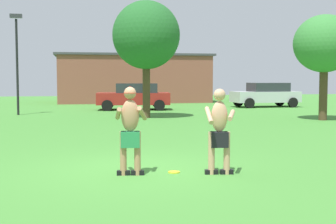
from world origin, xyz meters
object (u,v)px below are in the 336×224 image
tree_behind_players (324,44)px  car_red_far_end (134,96)px  frisbee (174,172)px  car_silver_near_post (266,94)px  player_with_cap (130,126)px  lamp_post (17,52)px  tree_right_field (146,36)px  player_in_black (219,129)px

tree_behind_players → car_red_far_end: bearing=132.0°
frisbee → car_silver_near_post: 22.13m
player_with_cap → lamp_post: bearing=104.2°
frisbee → tree_behind_players: (8.98, 10.21, 3.39)m
frisbee → tree_behind_players: tree_behind_players is taller
frisbee → lamp_post: lamp_post is taller
lamp_post → tree_right_field: (6.24, -2.93, 0.71)m
frisbee → player_with_cap: bearing=-176.7°
car_silver_near_post → car_red_far_end: bearing=-173.3°
car_red_far_end → frisbee: bearing=-94.3°
tree_right_field → tree_behind_players: (7.65, -2.75, -0.50)m
car_silver_near_post → tree_right_field: bearing=-143.0°
frisbee → lamp_post: size_ratio=0.05×
player_in_black → tree_right_field: (0.47, 13.27, 3.00)m
car_red_far_end → tree_right_field: tree_right_field is taller
car_red_far_end → car_silver_near_post: bearing=6.7°
lamp_post → car_silver_near_post: bearing=13.9°
player_in_black → frisbee: bearing=159.7°
player_in_black → tree_behind_players: bearing=52.3°
lamp_post → tree_right_field: 6.93m
car_red_far_end → lamp_post: 7.29m
player_with_cap → tree_behind_players: 14.44m
lamp_post → tree_right_field: bearing=-25.1°
car_silver_near_post → lamp_post: lamp_post is taller
frisbee → car_silver_near_post: size_ratio=0.06×
player_in_black → lamp_post: lamp_post is taller
player_with_cap → frisbee: (0.89, 0.05, -0.96)m
car_silver_near_post → car_red_far_end: same height
player_with_cap → tree_right_field: bearing=80.3°
player_with_cap → tree_behind_players: (9.87, 10.26, 2.43)m
car_red_far_end → player_in_black: bearing=-91.7°
player_in_black → car_red_far_end: 18.93m
tree_behind_players → player_in_black: bearing=-127.7°
car_red_far_end → tree_behind_players: (7.56, -8.40, 2.58)m
lamp_post → player_in_black: bearing=-70.4°
car_red_far_end → player_with_cap: bearing=-97.0°
player_with_cap → player_in_black: 1.77m
tree_right_field → tree_behind_players: size_ratio=1.17×
frisbee → tree_right_field: tree_right_field is taller
player_with_cap → car_red_far_end: size_ratio=0.39×
player_with_cap → car_red_far_end: bearing=83.0°
tree_right_field → tree_behind_players: tree_right_field is taller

